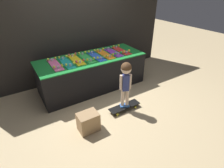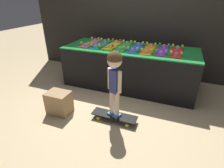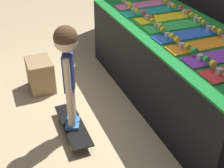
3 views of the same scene
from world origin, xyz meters
name	(u,v)px [view 1 (image 1 of 3)]	position (x,y,z in m)	size (l,w,h in m)	color
ground_plane	(106,98)	(0.00, 0.00, 0.00)	(16.00, 16.00, 0.00)	tan
back_wall	(77,27)	(0.00, 1.37, 1.33)	(5.20, 0.10, 2.66)	black
display_rack	(92,72)	(0.00, 0.64, 0.39)	(2.50, 0.95, 0.79)	black
skateboard_pink_on_rack	(55,64)	(-0.84, 0.65, 0.80)	(0.19, 0.69, 0.09)	pink
skateboard_teal_on_rack	(67,62)	(-0.60, 0.62, 0.80)	(0.19, 0.69, 0.09)	teal
skateboard_yellow_on_rack	(76,59)	(-0.36, 0.66, 0.80)	(0.19, 0.69, 0.09)	yellow
skateboard_green_on_rack	(86,58)	(-0.12, 0.64, 0.80)	(0.19, 0.69, 0.09)	green
skateboard_blue_on_rack	(96,56)	(0.12, 0.62, 0.80)	(0.19, 0.69, 0.09)	blue
skateboard_orange_on_rack	(105,54)	(0.36, 0.62, 0.80)	(0.19, 0.69, 0.09)	orange
skateboard_purple_on_rack	(113,52)	(0.60, 0.63, 0.80)	(0.19, 0.69, 0.09)	purple
skateboard_red_on_rack	(121,50)	(0.84, 0.63, 0.80)	(0.19, 0.69, 0.09)	red
skateboard_on_floor	(124,107)	(0.13, -0.55, 0.07)	(0.68, 0.19, 0.09)	black
child	(126,77)	(0.13, -0.55, 0.77)	(0.22, 0.20, 0.97)	#3870C6
storage_box	(88,122)	(-0.74, -0.67, 0.18)	(0.35, 0.27, 0.35)	#A37F56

